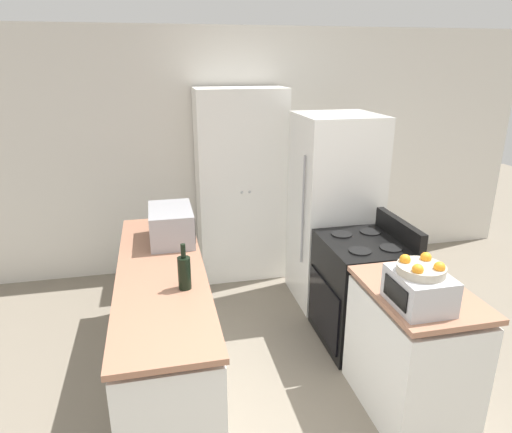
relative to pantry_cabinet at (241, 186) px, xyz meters
name	(u,v)px	position (x,y,z in m)	size (l,w,h in m)	color
wall_back	(227,153)	(-0.09, 0.29, 0.30)	(7.00, 0.06, 2.60)	silver
counter_left	(165,327)	(-0.89, -1.65, -0.57)	(0.60, 2.19, 0.90)	silver
counter_right	(411,352)	(0.70, -2.31, -0.57)	(0.60, 0.86, 0.90)	silver
pantry_cabinet	(241,186)	(0.00, 0.00, 0.00)	(0.92, 0.51, 2.01)	white
stove	(361,291)	(0.72, -1.50, -0.55)	(0.66, 0.74, 1.06)	black
refrigerator	(333,211)	(0.76, -0.73, -0.10)	(0.74, 0.72, 1.81)	white
microwave	(171,225)	(-0.78, -1.13, 0.03)	(0.34, 0.51, 0.27)	#939399
wine_bottle	(184,272)	(-0.74, -1.97, 0.01)	(0.08, 0.08, 0.30)	black
toaster_oven	(419,290)	(0.58, -2.49, 0.00)	(0.31, 0.36, 0.21)	#B2B2B7
fruit_bowl	(421,268)	(0.58, -2.49, 0.14)	(0.28, 0.28, 0.09)	#B2A893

